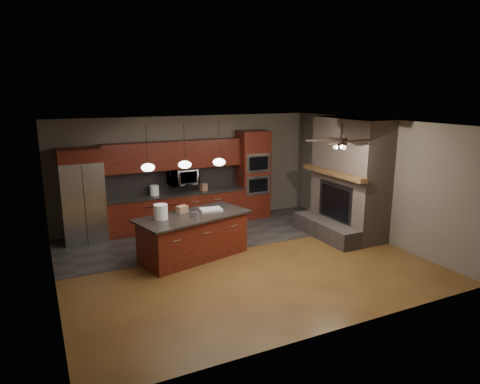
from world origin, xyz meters
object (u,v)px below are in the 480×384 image
refrigerator (82,196)px  paint_tray (211,209)px  counter_bucket (154,190)px  paint_can (196,215)px  microwave (183,176)px  kitchen_island (194,236)px  white_bucket (161,212)px  cardboard_box (182,209)px  oven_tower (253,175)px  counter_box (204,187)px

refrigerator → paint_tray: bearing=-38.2°
counter_bucket → paint_can: bearing=-84.0°
microwave → paint_tray: (-0.06, -2.01, -0.36)m
kitchen_island → paint_tray: paint_tray is taller
refrigerator → white_bucket: bearing=-58.3°
cardboard_box → oven_tower: bearing=14.6°
cardboard_box → counter_bucket: bearing=73.1°
kitchen_island → white_bucket: white_bucket is taller
white_bucket → counter_bucket: white_bucket is taller
counter_box → counter_bucket: bearing=158.1°
microwave → counter_box: size_ratio=3.98×
oven_tower → counter_box: (-1.46, -0.04, -0.20)m
oven_tower → counter_bucket: bearing=179.8°
paint_tray → counter_box: bearing=79.8°
white_bucket → counter_box: bearing=50.3°
kitchen_island → paint_tray: size_ratio=5.55×
oven_tower → cardboard_box: (-2.64, -1.82, -0.20)m
refrigerator → microwave: bearing=3.1°
refrigerator → kitchen_island: bearing=-46.5°
refrigerator → paint_tray: size_ratio=4.79×
paint_can → counter_bucket: bearing=96.0°
oven_tower → counter_bucket: oven_tower is taller
paint_can → counter_bucket: 2.29m
microwave → counter_bucket: size_ratio=2.93×
refrigerator → kitchen_island: (1.92, -2.03, -0.62)m
paint_can → cardboard_box: (-0.14, 0.45, 0.02)m
cardboard_box → counter_box: (1.18, 1.78, 0.00)m
refrigerator → paint_tray: (2.39, -1.88, -0.14)m
white_bucket → paint_can: (0.67, -0.17, -0.10)m
oven_tower → counter_box: oven_tower is taller
cardboard_box → microwave: bearing=50.6°
counter_bucket → kitchen_island: bearing=-83.5°
refrigerator → kitchen_island: refrigerator is taller
white_bucket → counter_bucket: 2.15m
white_bucket → paint_tray: white_bucket is taller
white_bucket → counter_bucket: bearing=78.5°
oven_tower → counter_box: 1.47m
paint_tray → refrigerator: bearing=148.4°
refrigerator → paint_can: refrigerator is taller
microwave → counter_bucket: 0.81m
microwave → refrigerator: bearing=-176.9°
microwave → paint_tray: size_ratio=1.62×
white_bucket → counter_box: size_ratio=1.63×
white_bucket → paint_tray: size_ratio=0.66×
paint_can → white_bucket: bearing=166.0°
kitchen_island → counter_bucket: counter_bucket is taller
microwave → white_bucket: size_ratio=2.45×
oven_tower → paint_can: size_ratio=15.08×
refrigerator → cardboard_box: 2.50m
cardboard_box → counter_box: bearing=36.4°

